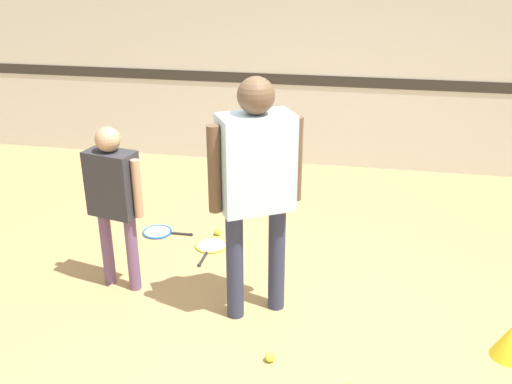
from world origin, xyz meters
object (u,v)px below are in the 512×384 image
at_px(racket_spare_on_floor, 211,246).
at_px(tennis_ball_near_instructor, 270,357).
at_px(tennis_ball_by_spare_racket, 218,232).
at_px(training_cone, 511,341).
at_px(person_student_left, 113,192).
at_px(racket_second_spare, 159,232).
at_px(person_instructor, 256,176).

xyz_separation_m(racket_spare_on_floor, tennis_ball_near_instructor, (0.76, -1.39, 0.02)).
bearing_deg(tennis_ball_by_spare_racket, training_cone, -29.83).
xyz_separation_m(racket_spare_on_floor, tennis_ball_by_spare_racket, (0.01, 0.23, 0.02)).
bearing_deg(tennis_ball_near_instructor, racket_spare_on_floor, 118.60).
bearing_deg(person_student_left, training_cone, 5.93).
bearing_deg(tennis_ball_by_spare_racket, racket_spare_on_floor, -91.72).
distance_m(person_student_left, racket_second_spare, 1.19).
relative_size(tennis_ball_near_instructor, training_cone, 0.27).
xyz_separation_m(racket_second_spare, training_cone, (2.80, -1.23, 0.11)).
bearing_deg(person_instructor, tennis_ball_near_instructor, -100.33).
bearing_deg(tennis_ball_by_spare_racket, person_instructor, -62.84).
distance_m(person_student_left, tennis_ball_near_instructor, 1.63).
xyz_separation_m(tennis_ball_near_instructor, tennis_ball_by_spare_racket, (-0.75, 1.62, 0.00)).
bearing_deg(training_cone, person_student_left, 172.96).
bearing_deg(tennis_ball_by_spare_racket, tennis_ball_near_instructor, -65.17).
bearing_deg(tennis_ball_by_spare_racket, person_student_left, -118.84).
bearing_deg(training_cone, tennis_ball_near_instructor, -167.64).
relative_size(racket_second_spare, tennis_ball_near_instructor, 7.27).
height_order(racket_spare_on_floor, tennis_ball_by_spare_racket, tennis_ball_by_spare_racket).
bearing_deg(person_instructor, person_student_left, 142.34).
height_order(racket_second_spare, tennis_ball_near_instructor, tennis_ball_near_instructor).
bearing_deg(racket_second_spare, racket_spare_on_floor, -18.64).
height_order(person_instructor, training_cone, person_instructor).
bearing_deg(person_instructor, racket_second_spare, 106.77).
distance_m(person_instructor, tennis_ball_near_instructor, 1.17).
bearing_deg(racket_spare_on_floor, person_student_left, -34.19).
height_order(tennis_ball_near_instructor, tennis_ball_by_spare_racket, same).
xyz_separation_m(tennis_ball_near_instructor, training_cone, (1.50, 0.33, 0.09)).
bearing_deg(racket_second_spare, person_student_left, -89.53).
bearing_deg(racket_spare_on_floor, tennis_ball_near_instructor, 30.14).
bearing_deg(racket_second_spare, tennis_ball_by_spare_racket, 5.55).
bearing_deg(racket_spare_on_floor, tennis_ball_by_spare_racket, 179.82).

